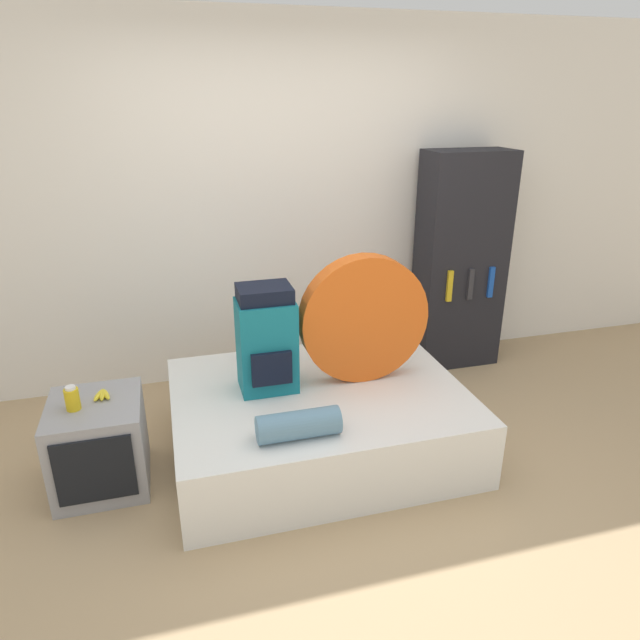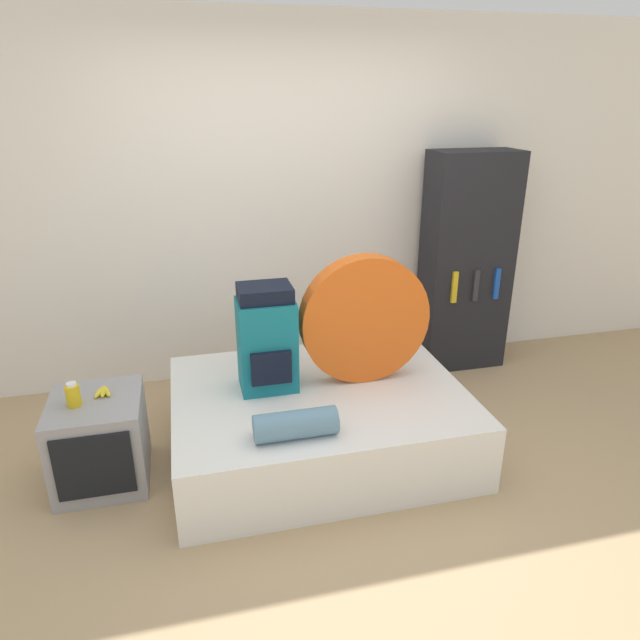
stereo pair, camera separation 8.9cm
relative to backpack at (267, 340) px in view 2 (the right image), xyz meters
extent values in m
plane|color=tan|center=(0.32, -0.64, -0.72)|extent=(16.00, 16.00, 0.00)
cube|color=white|center=(0.32, 1.08, 0.58)|extent=(8.00, 0.05, 2.60)
cube|color=white|center=(0.29, -0.11, -0.52)|extent=(1.73, 1.34, 0.41)
cube|color=#14707F|center=(0.00, 0.00, -0.03)|extent=(0.33, 0.26, 0.55)
cube|color=black|center=(0.00, 0.02, 0.29)|extent=(0.31, 0.24, 0.09)
cube|color=black|center=(0.00, -0.14, -0.12)|extent=(0.23, 0.03, 0.20)
cylinder|color=#E05B19|center=(0.59, -0.03, 0.08)|extent=(0.79, 0.13, 0.79)
cylinder|color=#5B849E|center=(0.05, -0.57, -0.24)|extent=(0.43, 0.15, 0.15)
cube|color=#939399|center=(-0.98, -0.11, -0.47)|extent=(0.49, 0.52, 0.51)
cube|color=black|center=(-0.98, -0.38, -0.45)|extent=(0.39, 0.02, 0.37)
cylinder|color=gold|center=(-1.07, -0.14, -0.15)|extent=(0.08, 0.08, 0.12)
cylinder|color=white|center=(-1.07, -0.14, -0.08)|extent=(0.05, 0.05, 0.02)
ellipsoid|color=yellow|center=(-0.95, -0.05, -0.20)|extent=(0.07, 0.13, 0.03)
ellipsoid|color=yellow|center=(-0.93, -0.05, -0.20)|extent=(0.03, 0.13, 0.03)
ellipsoid|color=yellow|center=(-0.91, -0.05, -0.20)|extent=(0.07, 0.13, 0.03)
cube|color=black|center=(1.69, 0.82, 0.12)|extent=(0.66, 0.34, 1.69)
cube|color=gold|center=(1.52, 0.64, -0.01)|extent=(0.04, 0.02, 0.24)
cube|color=#2D2D33|center=(1.69, 0.64, -0.01)|extent=(0.04, 0.02, 0.24)
cube|color=#194CB2|center=(1.87, 0.64, -0.01)|extent=(0.04, 0.02, 0.24)
camera|label=1|loc=(-0.52, -3.02, 1.35)|focal=32.00mm
camera|label=2|loc=(-0.43, -3.05, 1.35)|focal=32.00mm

